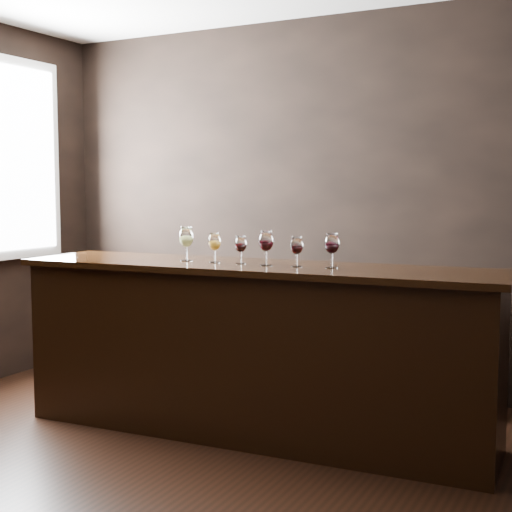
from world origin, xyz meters
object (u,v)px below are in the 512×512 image
at_px(glass_red_d, 332,244).
at_px(glass_red_c, 297,246).
at_px(glass_red_b, 266,242).
at_px(glass_white, 186,238).
at_px(glass_red_a, 241,245).
at_px(back_bar_shelf, 297,333).
at_px(bar_counter, 254,353).
at_px(glass_amber, 215,242).

bearing_deg(glass_red_d, glass_red_c, -170.98).
bearing_deg(glass_red_b, glass_red_d, 9.32).
height_order(glass_white, glass_red_d, glass_white).
bearing_deg(glass_red_c, glass_red_a, -177.96).
relative_size(back_bar_shelf, glass_red_a, 13.58).
bearing_deg(glass_white, glass_red_d, 3.24).
xyz_separation_m(glass_red_b, glass_red_c, (0.19, 0.03, -0.02)).
xyz_separation_m(bar_counter, glass_red_a, (-0.08, -0.01, 0.66)).
height_order(glass_amber, glass_red_b, glass_red_b).
relative_size(bar_counter, glass_red_d, 14.30).
xyz_separation_m(glass_amber, glass_red_c, (0.55, 0.02, -0.01)).
bearing_deg(bar_counter, glass_red_a, -173.55).
bearing_deg(bar_counter, back_bar_shelf, 96.47).
height_order(back_bar_shelf, glass_red_b, glass_red_b).
bearing_deg(glass_red_c, bar_counter, 179.79).
height_order(back_bar_shelf, glass_amber, glass_amber).
relative_size(glass_red_a, glass_red_d, 0.85).
xyz_separation_m(glass_red_a, glass_red_c, (0.37, 0.01, 0.00)).
bearing_deg(glass_red_a, back_bar_shelf, 95.12).
xyz_separation_m(glass_amber, glass_red_d, (0.75, 0.06, 0.01)).
relative_size(back_bar_shelf, glass_white, 10.74).
distance_m(bar_counter, glass_amber, 0.72).
distance_m(glass_red_b, glass_red_c, 0.19).
distance_m(bar_counter, glass_red_a, 0.67).
distance_m(glass_white, glass_red_b, 0.57).
distance_m(glass_white, glass_amber, 0.21).
xyz_separation_m(glass_amber, glass_red_b, (0.36, -0.01, 0.02)).
height_order(glass_red_b, glass_red_d, glass_red_b).
relative_size(back_bar_shelf, glass_red_d, 11.52).
bearing_deg(glass_red_d, back_bar_shelf, 123.34).
relative_size(glass_amber, glass_red_b, 0.89).
bearing_deg(glass_amber, bar_counter, 5.24).
distance_m(glass_red_a, glass_red_b, 0.18).
relative_size(back_bar_shelf, glass_red_c, 13.21).
height_order(back_bar_shelf, glass_red_d, glass_red_d).
distance_m(back_bar_shelf, glass_red_a, 1.31).
bearing_deg(glass_amber, glass_red_d, 4.24).
relative_size(bar_counter, glass_amber, 15.64).
xyz_separation_m(glass_white, glass_red_d, (0.96, 0.05, -0.01)).
relative_size(glass_white, glass_red_a, 1.26).
bearing_deg(glass_red_c, glass_amber, -177.59).
relative_size(glass_white, glass_red_d, 1.07).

